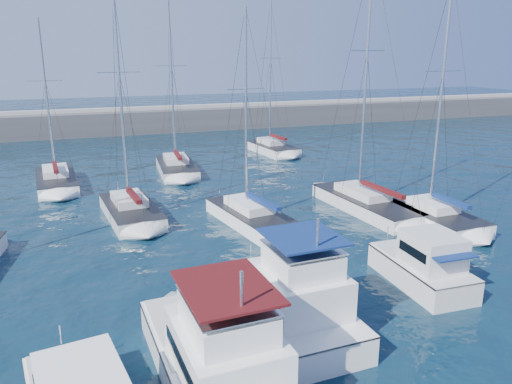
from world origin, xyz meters
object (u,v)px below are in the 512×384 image
object	(u,v)px
motor_yacht_stbd_inner	(292,302)
motor_yacht_stbd_outer	(424,267)
sailboat_mid_d	(366,203)
sailboat_back_c	(273,148)
sailboat_back_b	(177,167)
sailboat_back_a	(56,181)
sailboat_mid_c	(252,217)
sailboat_mid_e	(436,217)
motor_yacht_port_inner	(219,363)
sailboat_mid_b	(131,211)

from	to	relation	value
motor_yacht_stbd_inner	motor_yacht_stbd_outer	distance (m)	7.61
sailboat_mid_d	sailboat_back_c	bearing A→B (deg)	81.47
sailboat_back_b	sailboat_mid_d	bearing A→B (deg)	-52.45
sailboat_back_a	sailboat_mid_d	bearing A→B (deg)	-38.46
sailboat_mid_c	sailboat_mid_e	distance (m)	11.95
sailboat_mid_e	sailboat_back_b	world-z (taller)	sailboat_mid_e
motor_yacht_stbd_inner	sailboat_back_c	distance (m)	36.26
motor_yacht_port_inner	sailboat_back_a	distance (m)	30.30
sailboat_mid_e	sailboat_back_b	distance (m)	23.84
motor_yacht_stbd_outer	sailboat_mid_c	xyz separation A→B (m)	(-4.88, 11.02, -0.43)
motor_yacht_port_inner	sailboat_back_c	distance (m)	40.41
sailboat_back_c	sailboat_back_a	bearing A→B (deg)	-169.33
sailboat_mid_c	sailboat_back_b	distance (m)	16.00
sailboat_back_a	sailboat_back_b	size ratio (longest dim) A/B	0.89
motor_yacht_stbd_outer	sailboat_mid_e	distance (m)	9.49
motor_yacht_stbd_outer	sailboat_mid_c	size ratio (longest dim) A/B	0.41
motor_yacht_stbd_outer	sailboat_mid_e	world-z (taller)	sailboat_mid_e
motor_yacht_stbd_outer	sailboat_mid_d	bearing A→B (deg)	73.47
sailboat_back_c	sailboat_mid_e	bearing A→B (deg)	-94.30
sailboat_mid_b	sailboat_back_a	xyz separation A→B (m)	(-4.96, 10.49, -0.03)
motor_yacht_port_inner	sailboat_back_c	world-z (taller)	sailboat_back_c
motor_yacht_stbd_outer	sailboat_mid_e	xyz separation A→B (m)	(6.38, 7.01, -0.39)
sailboat_mid_d	sailboat_mid_e	distance (m)	4.92
motor_yacht_stbd_inner	sailboat_mid_b	xyz separation A→B (m)	(-4.67, 16.36, -0.60)
sailboat_mid_e	motor_yacht_stbd_inner	bearing A→B (deg)	-150.33
sailboat_mid_d	sailboat_back_a	xyz separation A→B (m)	(-20.86, 14.33, -0.03)
motor_yacht_stbd_outer	sailboat_back_b	bearing A→B (deg)	106.09
sailboat_mid_b	sailboat_back_c	xyz separation A→B (m)	(17.25, 17.65, 0.02)
motor_yacht_stbd_inner	sailboat_back_a	xyz separation A→B (m)	(-9.63, 26.85, -0.62)
sailboat_mid_e	sailboat_back_b	bearing A→B (deg)	121.99
motor_yacht_port_inner	sailboat_mid_d	xyz separation A→B (m)	(15.11, 15.42, -0.60)
sailboat_mid_c	sailboat_back_a	world-z (taller)	sailboat_mid_c
sailboat_mid_b	sailboat_mid_d	bearing A→B (deg)	-19.20
motor_yacht_stbd_inner	sailboat_mid_c	size ratio (longest dim) A/B	0.57
sailboat_mid_e	sailboat_back_a	world-z (taller)	sailboat_mid_e
sailboat_back_a	sailboat_back_c	bearing A→B (deg)	13.87
sailboat_back_a	motor_yacht_port_inner	bearing A→B (deg)	-83.04
motor_yacht_stbd_inner	sailboat_mid_d	xyz separation A→B (m)	(11.23, 12.52, -0.60)
motor_yacht_port_inner	sailboat_mid_d	size ratio (longest dim) A/B	0.52
sailboat_mid_e	sailboat_back_b	xyz separation A→B (m)	(-13.13, 19.89, -0.02)
sailboat_back_c	motor_yacht_port_inner	bearing A→B (deg)	-121.22
sailboat_mid_d	sailboat_back_c	size ratio (longest dim) A/B	1.08
sailboat_back_a	sailboat_mid_b	bearing A→B (deg)	-68.69
sailboat_mid_b	sailboat_back_b	bearing A→B (deg)	59.91
sailboat_mid_c	sailboat_back_c	xyz separation A→B (m)	(9.96, 21.63, 0.04)
motor_yacht_stbd_inner	sailboat_mid_e	bearing A→B (deg)	28.92
motor_yacht_port_inner	sailboat_mid_d	distance (m)	21.60
motor_yacht_port_inner	sailboat_mid_d	world-z (taller)	sailboat_mid_d
motor_yacht_stbd_inner	sailboat_mid_d	distance (m)	16.83
sailboat_mid_c	motor_yacht_stbd_inner	bearing A→B (deg)	-111.51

